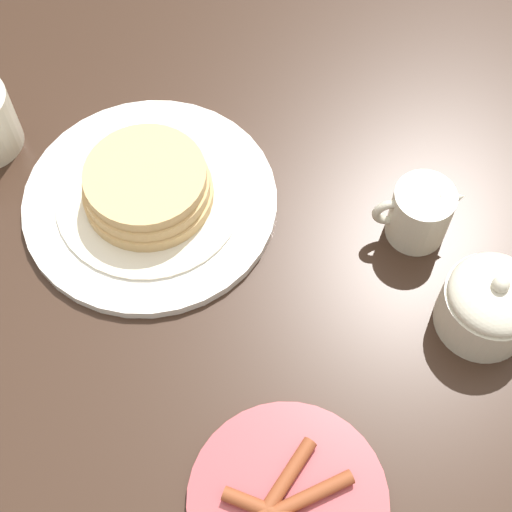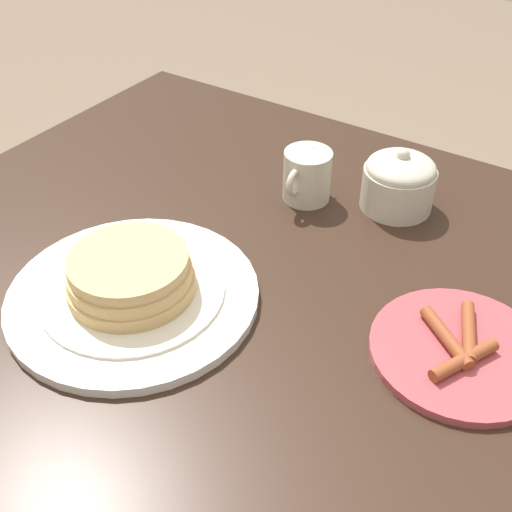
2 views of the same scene
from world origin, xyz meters
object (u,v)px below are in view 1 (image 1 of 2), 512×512
object	(u,v)px
creamer_pitcher	(421,213)
pancake_plate	(149,194)
sugar_bowl	(490,303)
side_plate_bacon	(288,500)

from	to	relation	value
creamer_pitcher	pancake_plate	bearing A→B (deg)	-11.48
creamer_pitcher	sugar_bowl	distance (m)	0.12
pancake_plate	creamer_pitcher	size ratio (longest dim) A/B	2.90
pancake_plate	creamer_pitcher	world-z (taller)	creamer_pitcher
pancake_plate	side_plate_bacon	bearing A→B (deg)	109.65
side_plate_bacon	pancake_plate	bearing A→B (deg)	-70.35
creamer_pitcher	side_plate_bacon	bearing A→B (deg)	58.70
side_plate_bacon	sugar_bowl	xyz separation A→B (m)	(-0.22, -0.17, 0.03)
pancake_plate	side_plate_bacon	xyz separation A→B (m)	(-0.12, 0.34, -0.01)
side_plate_bacon	creamer_pitcher	size ratio (longest dim) A/B	1.89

